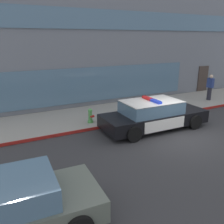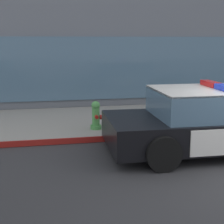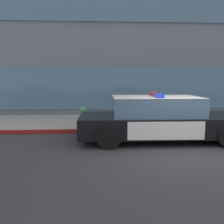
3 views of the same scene
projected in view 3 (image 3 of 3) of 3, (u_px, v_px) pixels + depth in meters
The scene contains 6 objects.
ground at pixel (189, 151), 6.50m from camera, with size 48.00×48.00×0.00m, color #303033.
sidewalk at pixel (154, 121), 10.54m from camera, with size 48.00×3.59×0.15m, color gray.
curb_red_paint at pixel (165, 130), 8.74m from camera, with size 28.80×0.04×0.14m, color maroon.
storefront_building at pixel (151, 55), 17.58m from camera, with size 21.11×11.48×7.23m.
police_cruiser at pixel (160, 119), 7.58m from camera, with size 5.17×2.18×1.49m.
fire_hydrant at pixel (83, 116), 9.19m from camera, with size 0.34×0.39×0.73m.
Camera 3 is at (-2.41, -6.17, 1.93)m, focal length 38.60 mm.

